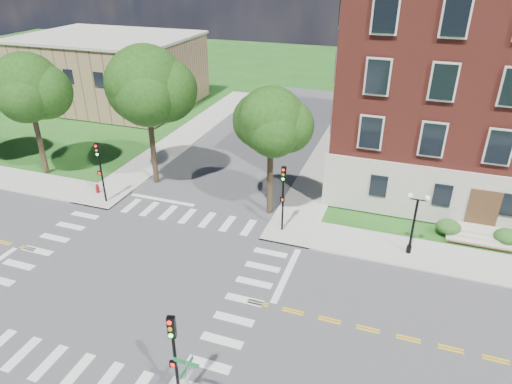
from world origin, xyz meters
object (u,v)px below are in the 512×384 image
(traffic_signal_ne, at_px, (283,191))
(fire_hydrant, at_px, (98,188))
(street_sign_pole, at_px, (188,377))
(twin_lamp_west, at_px, (414,220))
(traffic_signal_nw, at_px, (100,165))
(traffic_signal_se, at_px, (174,350))

(traffic_signal_ne, xyz_separation_m, fire_hydrant, (-15.57, 0.49, -2.72))
(traffic_signal_ne, distance_m, street_sign_pole, 15.07)
(street_sign_pole, distance_m, fire_hydrant, 22.42)
(street_sign_pole, bearing_deg, twin_lamp_west, 62.26)
(twin_lamp_west, bearing_deg, traffic_signal_ne, -179.46)
(traffic_signal_nw, relative_size, fire_hydrant, 6.40)
(street_sign_pole, relative_size, fire_hydrant, 4.13)
(traffic_signal_ne, distance_m, twin_lamp_west, 8.48)
(traffic_signal_nw, distance_m, street_sign_pole, 20.56)
(twin_lamp_west, relative_size, street_sign_pole, 1.36)
(traffic_signal_nw, bearing_deg, traffic_signal_se, -45.61)
(street_sign_pole, bearing_deg, traffic_signal_se, 154.85)
(traffic_signal_se, distance_m, fire_hydrant, 21.77)
(traffic_signal_nw, xyz_separation_m, twin_lamp_west, (22.51, 0.63, -0.66))
(traffic_signal_nw, xyz_separation_m, fire_hydrant, (-1.50, 1.04, -2.72))
(traffic_signal_se, distance_m, traffic_signal_nw, 19.80)
(traffic_signal_se, height_order, street_sign_pole, traffic_signal_se)
(traffic_signal_nw, bearing_deg, traffic_signal_ne, 2.25)
(traffic_signal_ne, distance_m, traffic_signal_nw, 14.08)
(twin_lamp_west, bearing_deg, fire_hydrant, 179.02)
(fire_hydrant, bearing_deg, traffic_signal_ne, -1.79)
(traffic_signal_nw, bearing_deg, twin_lamp_west, 1.61)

